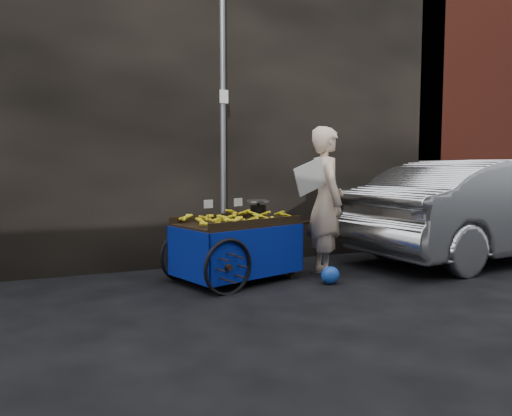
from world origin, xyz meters
name	(u,v)px	position (x,y,z in m)	size (l,w,h in m)	color
ground	(236,291)	(0.00, 0.00, 0.00)	(80.00, 80.00, 0.00)	black
building_wall	(202,101)	(0.39, 2.60, 2.50)	(13.50, 2.00, 5.00)	black
street_pole	(223,126)	(0.30, 1.30, 2.01)	(0.12, 0.10, 4.00)	slate
banana_cart	(233,229)	(0.16, 0.51, 0.67)	(2.15, 1.42, 1.08)	black
vendor	(326,202)	(1.40, 0.35, 0.98)	(0.92, 0.79, 1.96)	beige
plastic_bag	(330,275)	(1.20, -0.11, 0.11)	(0.24, 0.20, 0.22)	blue
parked_car	(489,210)	(4.33, 0.36, 0.77)	(1.63, 4.66, 1.54)	silver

